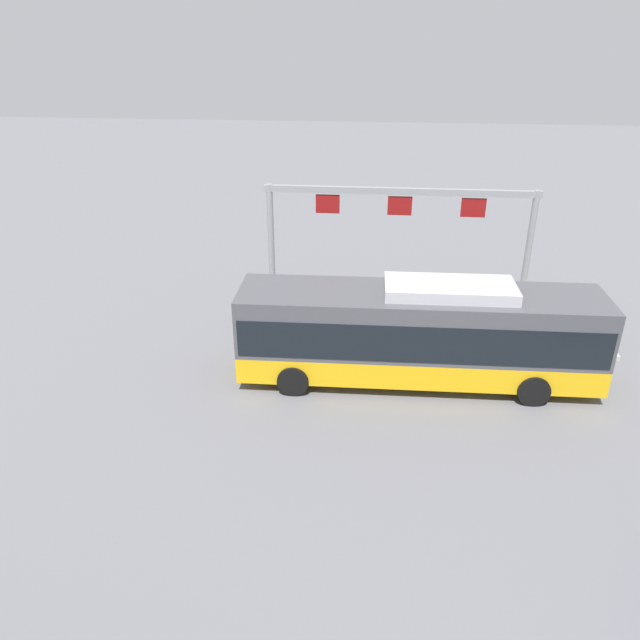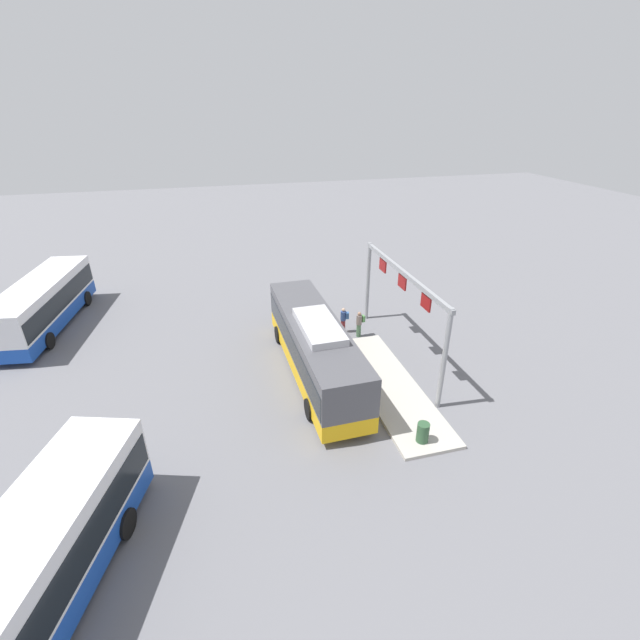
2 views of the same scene
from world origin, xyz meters
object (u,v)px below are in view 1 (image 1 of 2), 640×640
(bus_main, at_px, (419,330))
(person_waiting_near, at_px, (326,306))
(person_boarding, at_px, (304,313))
(trash_bin, at_px, (590,330))

(bus_main, bearing_deg, person_waiting_near, -49.30)
(bus_main, distance_m, person_boarding, 5.05)
(bus_main, xyz_separation_m, person_waiting_near, (3.28, -3.66, -0.92))
(bus_main, height_order, person_waiting_near, bus_main)
(person_boarding, relative_size, trash_bin, 1.86)
(trash_bin, bearing_deg, bus_main, 25.79)
(trash_bin, bearing_deg, person_waiting_near, -3.42)
(bus_main, distance_m, person_waiting_near, 5.00)
(person_boarding, distance_m, person_waiting_near, 1.08)
(person_waiting_near, bearing_deg, trash_bin, 77.13)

